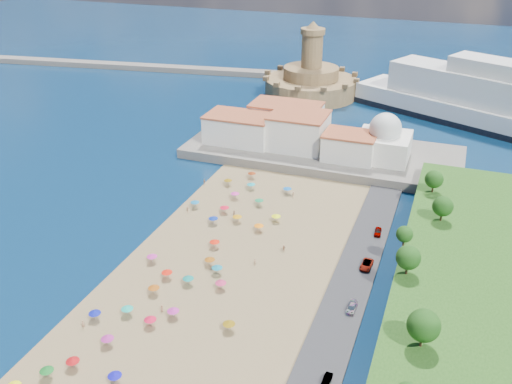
% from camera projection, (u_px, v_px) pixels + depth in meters
% --- Properties ---
extents(ground, '(700.00, 700.00, 0.00)m').
position_uv_depth(ground, '(203.00, 265.00, 132.38)').
color(ground, '#071938').
rests_on(ground, ground).
extents(terrace, '(90.00, 36.00, 3.00)m').
position_uv_depth(terrace, '(322.00, 152.00, 189.99)').
color(terrace, '#59544C').
rests_on(terrace, ground).
extents(jetty, '(18.00, 70.00, 2.40)m').
position_uv_depth(jetty, '(290.00, 114.00, 226.35)').
color(jetty, '#59544C').
rests_on(jetty, ground).
extents(breakwater, '(199.03, 34.77, 2.60)m').
position_uv_depth(breakwater, '(135.00, 67.00, 294.42)').
color(breakwater, '#59544C').
rests_on(breakwater, ground).
extents(waterfront_buildings, '(57.00, 29.00, 11.00)m').
position_uv_depth(waterfront_buildings, '(286.00, 129.00, 191.73)').
color(waterfront_buildings, silver).
rests_on(waterfront_buildings, terrace).
extents(domed_building, '(16.00, 16.00, 15.00)m').
position_uv_depth(domed_building, '(384.00, 141.00, 178.81)').
color(domed_building, silver).
rests_on(domed_building, terrace).
extents(fortress, '(40.00, 40.00, 32.40)m').
position_uv_depth(fortress, '(311.00, 81.00, 249.14)').
color(fortress, '#99784C').
rests_on(fortress, ground).
extents(beach_parasols, '(31.77, 114.65, 2.20)m').
position_uv_depth(beach_parasols, '(172.00, 285.00, 121.85)').
color(beach_parasols, gray).
rests_on(beach_parasols, beach).
extents(beachgoers, '(34.62, 92.73, 1.90)m').
position_uv_depth(beachgoers, '(222.00, 241.00, 139.97)').
color(beachgoers, tan).
rests_on(beachgoers, beach).
extents(parked_cars, '(2.71, 76.50, 1.44)m').
position_uv_depth(parked_cars, '(356.00, 294.00, 119.97)').
color(parked_cars, gray).
rests_on(parked_cars, promenade).
extents(hillside_trees, '(11.86, 109.94, 7.63)m').
position_uv_depth(hillside_trees, '(413.00, 299.00, 104.58)').
color(hillside_trees, '#382314').
rests_on(hillside_trees, hillside).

